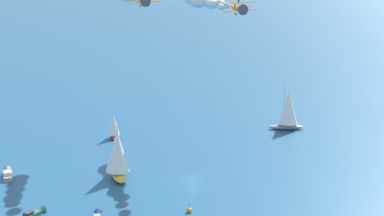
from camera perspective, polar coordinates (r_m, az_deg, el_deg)
The scene contains 10 objects.
ground_plane at distance 138.14m, azimuth 0.06°, elevation -6.79°, with size 2000.00×2000.00×0.00m, color #1E517A.
sailboat_near_centre at distance 138.46m, azimuth -7.07°, elevation -4.30°, with size 8.71×9.23×12.80m.
motorboat_far_port at distance 146.32m, azimuth -17.03°, elevation -5.99°, with size 6.79×6.82×2.22m.
motorboat_far_stbd at distance 122.24m, azimuth -14.78°, elevation -9.67°, with size 1.89×6.29×1.81m.
sailboat_inshore at distance 181.85m, azimuth 9.08°, elevation -0.12°, with size 10.68×7.79×13.52m.
sailboat_offshore at distance 171.88m, azimuth -7.45°, elevation -1.65°, with size 5.19×6.25×8.23m.
marker_buoy at distance 120.21m, azimuth -0.27°, elevation -9.66°, with size 1.10×1.10×2.10m.
biplane_lead at distance 132.63m, azimuth 4.46°, elevation 9.38°, with size 6.50×6.73×3.61m.
smoke_trail_lead at distance 167.91m, azimuth 0.76°, elevation 10.12°, with size 30.65×36.03×4.72m.
biplane_wingman at distance 130.88m, azimuth -4.61°, elevation 10.14°, with size 6.50×6.73×3.61m.
Camera 1 is at (-58.34, 116.34, 46.30)m, focal length 56.40 mm.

